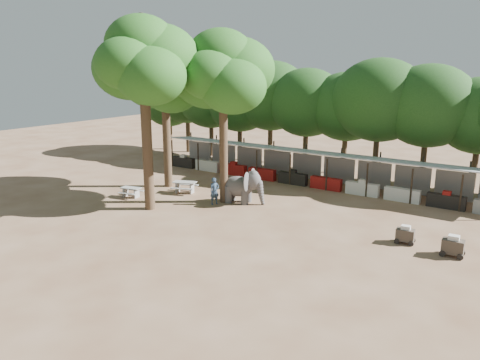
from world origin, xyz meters
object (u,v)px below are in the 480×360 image
Objects in this scene: picnic_table_near at (131,191)px; picnic_table_far at (185,186)px; yard_tree_back at (223,73)px; cart_back at (453,246)px; yard_tree_left at (165,77)px; handler at (215,191)px; elephant at (243,186)px; yard_tree_center at (144,62)px; cart_front at (405,235)px.

picnic_table_near is 0.79× the size of picnic_table_far.
yard_tree_back is 16.93m from cart_back.
yard_tree_left is 9.65m from handler.
yard_tree_back reaches higher than picnic_table_near.
elephant is at bearing 169.99° from cart_back.
handler is 3.71m from picnic_table_far.
picnic_table_near is (-7.27, -3.31, -0.69)m from elephant.
picnic_table_near is (-2.93, 1.04, -8.75)m from yard_tree_center.
cart_front is (15.45, 2.94, -8.73)m from yard_tree_center.
yard_tree_center is at bearing -31.39° from picnic_table_near.
cart_back is at bearing -25.02° from picnic_table_far.
yard_tree_center is (3.00, -5.00, 1.01)m from yard_tree_left.
picnic_table_near is at bearing -153.44° from yard_tree_back.
yard_tree_left is at bearing 170.94° from cart_back.
cart_front is (12.45, -1.06, -8.06)m from yard_tree_back.
yard_tree_back is 7.53m from elephant.
yard_tree_left reaches higher than picnic_table_near.
yard_tree_left is at bearing 138.18° from picnic_table_far.
cart_back is at bearing -16.13° from cart_front.
picnic_table_near is at bearing -88.93° from yard_tree_left.
yard_tree_center reaches higher than picnic_table_near.
yard_tree_center reaches higher than cart_front.
yard_tree_left is at bearing 97.66° from handler.
picnic_table_far is 1.97× the size of cart_front.
yard_tree_left is 6.76× the size of picnic_table_near.
handler is at bearing -18.75° from yard_tree_left.
handler is at bearing 44.93° from yard_tree_center.
yard_tree_left reaches higher than elephant.
elephant is at bearing -5.09° from yard_tree_left.
cart_front is (16.00, -1.10, -0.06)m from picnic_table_far.
elephant is 8.02m from picnic_table_near.
handler reaches higher than picnic_table_far.
cart_back is at bearing -5.77° from yard_tree_back.
yard_tree_back is at bearing -178.92° from elephant.
handler reaches higher than cart_back.
yard_tree_back is 5.47× the size of picnic_table_far.
yard_tree_left reaches higher than cart_front.
yard_tree_back is at bearing -9.46° from yard_tree_left.
handler is (-0.02, -1.03, -7.64)m from yard_tree_back.
cart_back is at bearing -6.84° from yard_tree_left.
cart_front is at bearing -63.74° from handler.
cart_back reaches higher than picnic_table_near.
picnic_table_far is (-0.55, 4.03, -8.66)m from yard_tree_center.
picnic_table_near is at bearing -179.84° from cart_front.
yard_tree_back is at bearing 169.38° from cart_front.
yard_tree_back reaches higher than elephant.
yard_tree_back is 6.26× the size of handler.
yard_tree_center is 1.06× the size of yard_tree_back.
picnic_table_far is (2.45, -0.97, -7.66)m from yard_tree_left.
yard_tree_left is at bearing 79.21° from picnic_table_near.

